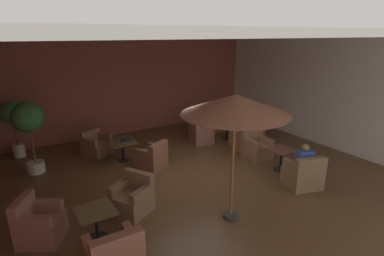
{
  "coord_description": "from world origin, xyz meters",
  "views": [
    {
      "loc": [
        -4.08,
        -6.15,
        3.73
      ],
      "look_at": [
        0.0,
        0.49,
        1.29
      ],
      "focal_mm": 28.34,
      "sensor_mm": 36.0,
      "label": 1
    }
  ],
  "objects_px": {
    "cafe_table_front_left": "(123,145)",
    "cafe_table_front_right": "(227,126)",
    "armchair_mid_center_north": "(257,148)",
    "armchair_front_left_east": "(152,158)",
    "armchair_front_right_west": "(214,123)",
    "armchair_front_right_south": "(252,128)",
    "armchair_rear_right_south": "(39,224)",
    "open_laptop": "(125,140)",
    "armchair_mid_center_east": "(303,175)",
    "patio_umbrella_tall_red": "(235,105)",
    "potted_tree_left_corner": "(29,123)",
    "armchair_front_left_north": "(96,146)",
    "armchair_rear_right_east": "(133,198)",
    "patron_blue_shirt": "(304,159)",
    "armchair_front_right_north": "(200,134)",
    "cafe_table_rear_right": "(96,217)",
    "cafe_table_mid_center": "(282,155)",
    "armchair_front_right_east": "(245,139)",
    "iced_drink_cup": "(125,138)",
    "potted_tree_mid_left": "(13,118)"
  },
  "relations": [
    {
      "from": "cafe_table_mid_center",
      "to": "potted_tree_mid_left",
      "type": "distance_m",
      "value": 8.08
    },
    {
      "from": "patio_umbrella_tall_red",
      "to": "patron_blue_shirt",
      "type": "bearing_deg",
      "value": 3.34
    },
    {
      "from": "armchair_front_right_west",
      "to": "open_laptop",
      "type": "xyz_separation_m",
      "value": [
        -4.09,
        -1.11,
        0.37
      ]
    },
    {
      "from": "armchair_mid_center_east",
      "to": "patron_blue_shirt",
      "type": "distance_m",
      "value": 0.42
    },
    {
      "from": "armchair_front_left_east",
      "to": "cafe_table_rear_right",
      "type": "relative_size",
      "value": 1.34
    },
    {
      "from": "cafe_table_mid_center",
      "to": "cafe_table_rear_right",
      "type": "height_order",
      "value": "same"
    },
    {
      "from": "armchair_mid_center_east",
      "to": "patio_umbrella_tall_red",
      "type": "height_order",
      "value": "patio_umbrella_tall_red"
    },
    {
      "from": "armchair_rear_right_south",
      "to": "armchair_front_right_east",
      "type": "bearing_deg",
      "value": 14.42
    },
    {
      "from": "armchair_mid_center_north",
      "to": "armchair_front_left_east",
      "type": "bearing_deg",
      "value": 162.61
    },
    {
      "from": "armchair_front_right_south",
      "to": "armchair_mid_center_north",
      "type": "xyz_separation_m",
      "value": [
        -1.38,
        -1.7,
        0.03
      ]
    },
    {
      "from": "armchair_mid_center_east",
      "to": "armchair_rear_right_east",
      "type": "relative_size",
      "value": 0.97
    },
    {
      "from": "armchair_rear_right_east",
      "to": "potted_tree_left_corner",
      "type": "bearing_deg",
      "value": 116.03
    },
    {
      "from": "cafe_table_front_left",
      "to": "armchair_mid_center_east",
      "type": "height_order",
      "value": "armchair_mid_center_east"
    },
    {
      "from": "armchair_front_right_east",
      "to": "iced_drink_cup",
      "type": "distance_m",
      "value": 3.97
    },
    {
      "from": "armchair_mid_center_north",
      "to": "open_laptop",
      "type": "relative_size",
      "value": 2.85
    },
    {
      "from": "cafe_table_mid_center",
      "to": "armchair_mid_center_east",
      "type": "xyz_separation_m",
      "value": [
        -0.29,
        -0.99,
        -0.13
      ]
    },
    {
      "from": "cafe_table_front_right",
      "to": "armchair_front_left_east",
      "type": "bearing_deg",
      "value": -164.83
    },
    {
      "from": "armchair_front_right_west",
      "to": "armchair_front_right_north",
      "type": "bearing_deg",
      "value": -144.3
    },
    {
      "from": "armchair_front_right_south",
      "to": "cafe_table_front_left",
      "type": "bearing_deg",
      "value": 177.37
    },
    {
      "from": "cafe_table_front_left",
      "to": "armchair_front_right_north",
      "type": "height_order",
      "value": "armchair_front_right_north"
    },
    {
      "from": "cafe_table_front_left",
      "to": "armchair_mid_center_north",
      "type": "distance_m",
      "value": 4.12
    },
    {
      "from": "armchair_front_right_east",
      "to": "open_laptop",
      "type": "xyz_separation_m",
      "value": [
        -3.83,
        1.04,
        0.36
      ]
    },
    {
      "from": "armchair_front_left_east",
      "to": "armchair_front_right_east",
      "type": "bearing_deg",
      "value": -2.62
    },
    {
      "from": "armchair_rear_right_south",
      "to": "open_laptop",
      "type": "height_order",
      "value": "armchair_rear_right_south"
    },
    {
      "from": "cafe_table_front_left",
      "to": "armchair_front_right_north",
      "type": "xyz_separation_m",
      "value": [
        2.89,
        0.13,
        -0.19
      ]
    },
    {
      "from": "armchair_rear_right_east",
      "to": "patron_blue_shirt",
      "type": "distance_m",
      "value": 4.26
    },
    {
      "from": "armchair_front_left_north",
      "to": "armchair_front_right_north",
      "type": "height_order",
      "value": "armchair_front_right_north"
    },
    {
      "from": "armchair_front_right_south",
      "to": "armchair_mid_center_north",
      "type": "distance_m",
      "value": 2.19
    },
    {
      "from": "armchair_front_right_north",
      "to": "open_laptop",
      "type": "height_order",
      "value": "open_laptop"
    },
    {
      "from": "cafe_table_mid_center",
      "to": "armchair_rear_right_east",
      "type": "bearing_deg",
      "value": 177.33
    },
    {
      "from": "cafe_table_rear_right",
      "to": "armchair_rear_right_south",
      "type": "distance_m",
      "value": 1.07
    },
    {
      "from": "armchair_mid_center_north",
      "to": "iced_drink_cup",
      "type": "relative_size",
      "value": 8.28
    },
    {
      "from": "armchair_front_right_north",
      "to": "potted_tree_mid_left",
      "type": "relative_size",
      "value": 0.46
    },
    {
      "from": "armchair_front_left_north",
      "to": "armchair_rear_right_east",
      "type": "distance_m",
      "value": 3.72
    },
    {
      "from": "armchair_mid_center_north",
      "to": "patron_blue_shirt",
      "type": "distance_m",
      "value": 2.07
    },
    {
      "from": "armchair_front_right_south",
      "to": "patron_blue_shirt",
      "type": "xyz_separation_m",
      "value": [
        -1.69,
        -3.7,
        0.46
      ]
    },
    {
      "from": "armchair_front_left_east",
      "to": "potted_tree_mid_left",
      "type": "relative_size",
      "value": 0.54
    },
    {
      "from": "cafe_table_front_left",
      "to": "armchair_front_left_north",
      "type": "bearing_deg",
      "value": 120.56
    },
    {
      "from": "armchair_front_right_north",
      "to": "open_laptop",
      "type": "distance_m",
      "value": 2.86
    },
    {
      "from": "armchair_mid_center_north",
      "to": "patron_blue_shirt",
      "type": "bearing_deg",
      "value": -99.0
    },
    {
      "from": "cafe_table_front_left",
      "to": "cafe_table_front_right",
      "type": "bearing_deg",
      "value": -0.46
    },
    {
      "from": "patio_umbrella_tall_red",
      "to": "potted_tree_left_corner",
      "type": "height_order",
      "value": "patio_umbrella_tall_red"
    },
    {
      "from": "armchair_rear_right_south",
      "to": "open_laptop",
      "type": "xyz_separation_m",
      "value": [
        2.65,
        2.7,
        0.34
      ]
    },
    {
      "from": "armchair_front_right_north",
      "to": "open_laptop",
      "type": "xyz_separation_m",
      "value": [
        -2.83,
        -0.2,
        0.36
      ]
    },
    {
      "from": "cafe_table_front_left",
      "to": "potted_tree_left_corner",
      "type": "xyz_separation_m",
      "value": [
        -2.36,
        0.51,
        0.94
      ]
    },
    {
      "from": "armchair_front_right_south",
      "to": "open_laptop",
      "type": "relative_size",
      "value": 2.85
    },
    {
      "from": "armchair_front_right_north",
      "to": "armchair_mid_center_north",
      "type": "height_order",
      "value": "armchair_mid_center_north"
    },
    {
      "from": "cafe_table_front_left",
      "to": "armchair_front_right_west",
      "type": "relative_size",
      "value": 0.9
    },
    {
      "from": "armchair_rear_right_east",
      "to": "cafe_table_rear_right",
      "type": "bearing_deg",
      "value": -149.74
    },
    {
      "from": "armchair_front_left_north",
      "to": "armchair_mid_center_north",
      "type": "distance_m",
      "value": 5.09
    }
  ]
}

